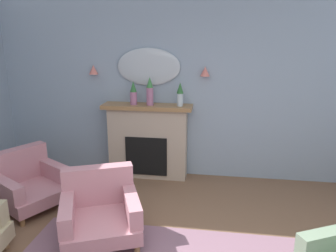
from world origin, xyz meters
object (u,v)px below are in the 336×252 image
at_px(wall_sconce_left, 93,70).
at_px(armchair_by_coffee_table, 28,182).
at_px(fireplace, 148,142).
at_px(wall_sconce_right, 205,71).
at_px(mantel_vase_centre, 150,91).
at_px(armchair_beside_couch, 100,209).
at_px(mantel_vase_right, 133,93).
at_px(mantel_vase_left, 180,93).
at_px(wall_mirror, 149,67).
at_px(potted_plant_small_fern, 26,169).

distance_m(wall_sconce_left, armchair_by_coffee_table, 1.87).
relative_size(fireplace, wall_sconce_right, 9.71).
bearing_deg(mantel_vase_centre, wall_sconce_left, 172.41).
height_order(wall_sconce_left, wall_sconce_right, same).
bearing_deg(wall_sconce_left, mantel_vase_centre, -7.59).
height_order(mantel_vase_centre, armchair_beside_couch, mantel_vase_centre).
bearing_deg(mantel_vase_right, wall_sconce_left, 169.54).
bearing_deg(wall_sconce_left, wall_sconce_right, 0.00).
relative_size(mantel_vase_left, armchair_beside_couch, 0.33).
xyz_separation_m(mantel_vase_left, wall_sconce_right, (0.35, 0.12, 0.31)).
relative_size(mantel_vase_left, wall_sconce_left, 2.49).
distance_m(fireplace, mantel_vase_right, 0.79).
distance_m(mantel_vase_centre, mantel_vase_left, 0.45).
height_order(wall_mirror, armchair_beside_couch, wall_mirror).
distance_m(fireplace, wall_mirror, 1.15).
bearing_deg(wall_sconce_left, mantel_vase_left, -5.08).
bearing_deg(wall_sconce_right, mantel_vase_right, -173.48).
bearing_deg(mantel_vase_centre, armchair_by_coffee_table, -143.24).
relative_size(wall_sconce_left, armchair_beside_couch, 0.13).
height_order(mantel_vase_right, mantel_vase_left, mantel_vase_right).
bearing_deg(armchair_by_coffee_table, potted_plant_small_fern, 124.19).
bearing_deg(mantel_vase_left, fireplace, 176.76).
distance_m(armchair_beside_couch, armchair_by_coffee_table, 1.29).
height_order(mantel_vase_right, wall_mirror, wall_mirror).
relative_size(mantel_vase_left, potted_plant_small_fern, 0.69).
bearing_deg(fireplace, wall_mirror, 90.00).
distance_m(fireplace, wall_sconce_right, 1.38).
xyz_separation_m(mantel_vase_centre, wall_sconce_right, (0.80, 0.12, 0.29)).
bearing_deg(mantel_vase_right, wall_mirror, 40.36).
bearing_deg(wall_sconce_right, mantel_vase_left, -161.08).
bearing_deg(wall_sconce_left, armchair_beside_couch, -69.21).
distance_m(armchair_beside_couch, potted_plant_small_fern, 1.90).
xyz_separation_m(mantel_vase_right, wall_mirror, (0.20, 0.17, 0.38)).
relative_size(mantel_vase_centre, wall_sconce_right, 3.01).
relative_size(mantel_vase_right, wall_sconce_left, 2.52).
bearing_deg(armchair_by_coffee_table, wall_sconce_left, 66.08).
height_order(mantel_vase_centre, wall_mirror, wall_mirror).
bearing_deg(armchair_beside_couch, mantel_vase_right, 89.98).
relative_size(mantel_vase_centre, mantel_vase_left, 1.21).
distance_m(mantel_vase_centre, wall_mirror, 0.39).
distance_m(fireplace, wall_sconce_left, 1.38).
xyz_separation_m(wall_mirror, armchair_beside_couch, (-0.20, -1.76, -1.40)).
xyz_separation_m(wall_sconce_right, armchair_beside_couch, (-1.05, -1.71, -1.35)).
xyz_separation_m(mantel_vase_left, armchair_by_coffee_table, (-1.88, -1.06, -1.04)).
bearing_deg(mantel_vase_centre, potted_plant_small_fern, -164.55).
distance_m(mantel_vase_left, wall_mirror, 0.64).
relative_size(wall_mirror, armchair_beside_couch, 0.90).
height_order(mantel_vase_centre, wall_sconce_left, wall_sconce_left).
height_order(fireplace, mantel_vase_centre, mantel_vase_centre).
xyz_separation_m(wall_sconce_left, armchair_by_coffee_table, (-0.53, -1.18, -1.35)).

